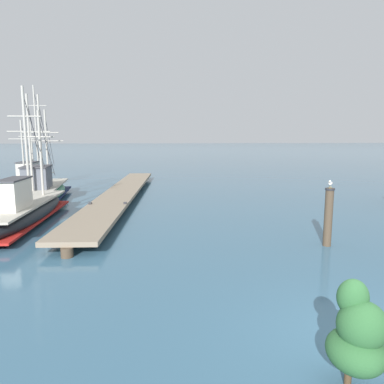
{
  "coord_description": "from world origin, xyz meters",
  "views": [
    {
      "loc": [
        -3.56,
        -4.95,
        3.48
      ],
      "look_at": [
        -2.24,
        8.43,
        1.4
      ],
      "focal_mm": 33.22,
      "sensor_mm": 36.0,
      "label": 1
    }
  ],
  "objects_px": {
    "fishing_boat_1": "(26,211)",
    "mooring_piling": "(328,216)",
    "fishing_boat_2": "(42,190)",
    "fishing_boat_0": "(32,178)",
    "perched_seagull": "(330,183)",
    "coastal_shrub": "(358,335)"
  },
  "relations": [
    {
      "from": "fishing_boat_2",
      "to": "mooring_piling",
      "type": "xyz_separation_m",
      "value": [
        11.8,
        -9.45,
        0.38
      ]
    },
    {
      "from": "coastal_shrub",
      "to": "perched_seagull",
      "type": "bearing_deg",
      "value": 66.75
    },
    {
      "from": "fishing_boat_1",
      "to": "perched_seagull",
      "type": "relative_size",
      "value": 23.23
    },
    {
      "from": "perched_seagull",
      "to": "coastal_shrub",
      "type": "distance_m",
      "value": 7.03
    },
    {
      "from": "fishing_boat_0",
      "to": "fishing_boat_1",
      "type": "height_order",
      "value": "fishing_boat_0"
    },
    {
      "from": "fishing_boat_1",
      "to": "fishing_boat_2",
      "type": "bearing_deg",
      "value": 101.33
    },
    {
      "from": "perched_seagull",
      "to": "coastal_shrub",
      "type": "relative_size",
      "value": 0.22
    },
    {
      "from": "fishing_boat_0",
      "to": "perched_seagull",
      "type": "relative_size",
      "value": 21.72
    },
    {
      "from": "fishing_boat_1",
      "to": "coastal_shrub",
      "type": "distance_m",
      "value": 12.97
    },
    {
      "from": "fishing_boat_0",
      "to": "mooring_piling",
      "type": "distance_m",
      "value": 20.64
    },
    {
      "from": "fishing_boat_0",
      "to": "mooring_piling",
      "type": "bearing_deg",
      "value": -46.7
    },
    {
      "from": "fishing_boat_2",
      "to": "perched_seagull",
      "type": "relative_size",
      "value": 23.76
    },
    {
      "from": "fishing_boat_2",
      "to": "fishing_boat_0",
      "type": "bearing_deg",
      "value": 112.96
    },
    {
      "from": "fishing_boat_0",
      "to": "perched_seagull",
      "type": "distance_m",
      "value": 20.69
    },
    {
      "from": "mooring_piling",
      "to": "coastal_shrub",
      "type": "distance_m",
      "value": 6.91
    },
    {
      "from": "fishing_boat_1",
      "to": "mooring_piling",
      "type": "bearing_deg",
      "value": -20.02
    },
    {
      "from": "fishing_boat_1",
      "to": "fishing_boat_2",
      "type": "relative_size",
      "value": 0.98
    },
    {
      "from": "fishing_boat_0",
      "to": "fishing_boat_1",
      "type": "xyz_separation_m",
      "value": [
        3.47,
        -11.13,
        -0.07
      ]
    },
    {
      "from": "fishing_boat_0",
      "to": "fishing_boat_2",
      "type": "relative_size",
      "value": 0.91
    },
    {
      "from": "fishing_boat_0",
      "to": "perched_seagull",
      "type": "bearing_deg",
      "value": -46.68
    },
    {
      "from": "mooring_piling",
      "to": "perched_seagull",
      "type": "xyz_separation_m",
      "value": [
        0.0,
        0.0,
        1.05
      ]
    },
    {
      "from": "fishing_boat_0",
      "to": "coastal_shrub",
      "type": "bearing_deg",
      "value": -61.86
    }
  ]
}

